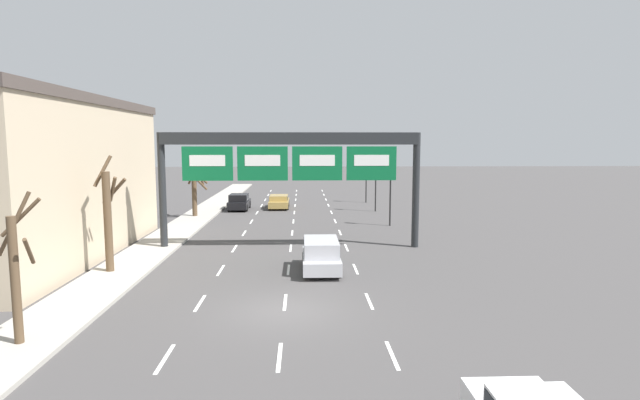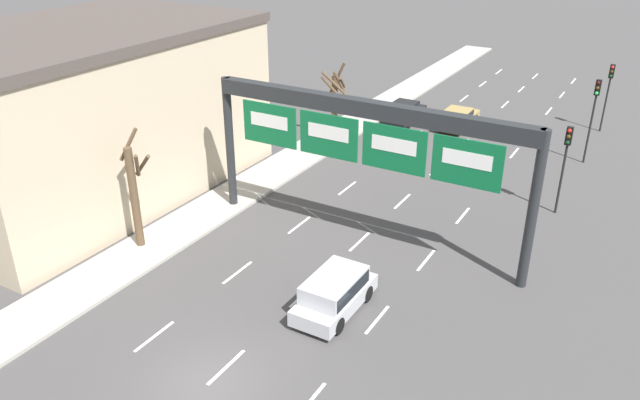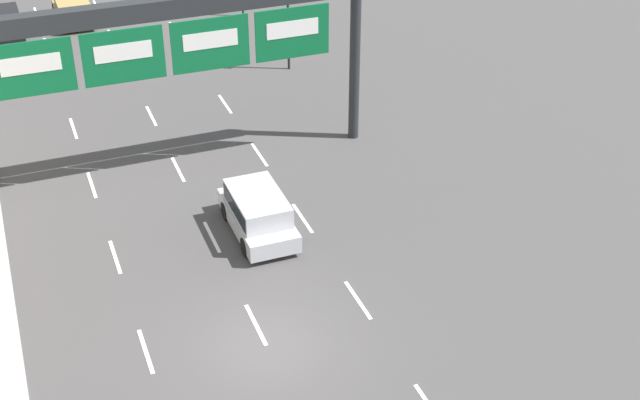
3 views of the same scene
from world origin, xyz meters
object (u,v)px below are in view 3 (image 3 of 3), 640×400
object	(u,v)px
car_gold	(73,9)
traffic_light_mid_block	(288,3)
car_black	(3,22)
sign_gantry	(165,35)
suv_silver	(258,211)

from	to	relation	value
car_gold	traffic_light_mid_block	distance (m)	13.74
car_black	traffic_light_mid_block	bearing A→B (deg)	-37.06
sign_gantry	car_black	distance (m)	18.33
car_black	traffic_light_mid_block	distance (m)	15.70
sign_gantry	car_black	world-z (taller)	sign_gantry
car_black	suv_silver	xyz separation A→B (m)	(6.71, -22.31, 0.09)
suv_silver	car_gold	distance (m)	23.45
sign_gantry	car_gold	distance (m)	18.59
sign_gantry	suv_silver	world-z (taller)	sign_gantry
car_black	car_gold	bearing A→B (deg)	14.44
car_gold	suv_silver	bearing A→B (deg)	-82.46
car_black	car_gold	size ratio (longest dim) A/B	0.95
sign_gantry	car_black	bearing A→B (deg)	106.80
sign_gantry	traffic_light_mid_block	distance (m)	10.74
traffic_light_mid_block	car_gold	bearing A→B (deg)	130.36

